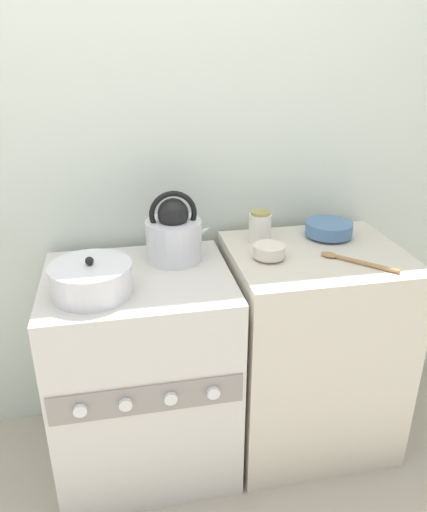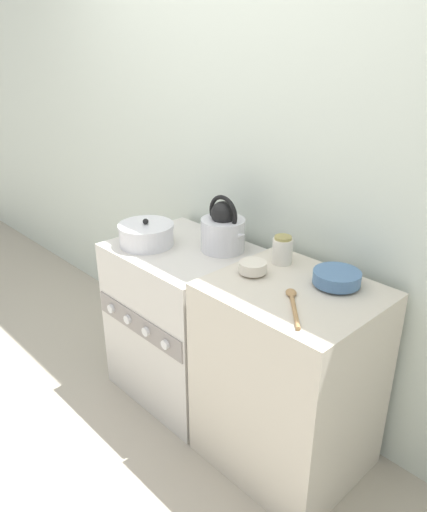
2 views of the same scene
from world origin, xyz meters
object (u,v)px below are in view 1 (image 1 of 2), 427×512
Objects in this scene: cooking_pot at (91,279)px; storage_jar at (260,227)px; small_ceramic_bowl at (269,251)px; stove at (144,372)px; enamel_bowl at (329,229)px; kettle at (174,234)px.

cooking_pot is 2.20× the size of storage_jar.
storage_jar is at bearing 85.23° from small_ceramic_bowl.
enamel_bowl is (0.77, 0.14, 0.48)m from stove.
stove is 6.69× the size of storage_jar.
storage_jar reaches higher than small_ceramic_bowl.
enamel_bowl is (0.92, 0.24, 0.02)m from cooking_pot.
kettle is 0.62m from enamel_bowl.
stove is 0.55m from kettle.
stove is 3.04× the size of kettle.
enamel_bowl is at bearing -2.36° from storage_jar.
kettle is 0.34m from storage_jar.
small_ceramic_bowl is at bearing 6.99° from cooking_pot.
storage_jar is at bearing 21.11° from cooking_pot.
cooking_pot is at bearing -146.21° from stove.
storage_jar reaches higher than enamel_bowl.
small_ceramic_bowl reaches higher than stove.
small_ceramic_bowl is (-0.30, -0.16, -0.00)m from enamel_bowl.
kettle is at bearing 36.69° from cooking_pot.
cooking_pot is at bearing -165.70° from enamel_bowl.
storage_jar reaches higher than stove.
kettle reaches higher than storage_jar.
enamel_bowl is (0.62, 0.01, -0.03)m from kettle.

